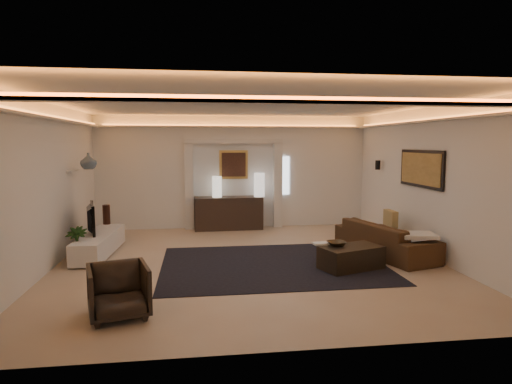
{
  "coord_description": "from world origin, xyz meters",
  "views": [
    {
      "loc": [
        -0.94,
        -7.85,
        2.21
      ],
      "look_at": [
        0.2,
        0.6,
        1.25
      ],
      "focal_mm": 30.71,
      "sensor_mm": 36.0,
      "label": 1
    }
  ],
  "objects": [
    {
      "name": "floor",
      "position": [
        0.0,
        0.0,
        0.0
      ],
      "size": [
        7.0,
        7.0,
        0.0
      ],
      "primitive_type": "plane",
      "color": "#C2AD91",
      "rests_on": "ground"
    },
    {
      "name": "ceiling",
      "position": [
        0.0,
        0.0,
        2.9
      ],
      "size": [
        7.0,
        7.0,
        0.0
      ],
      "primitive_type": "plane",
      "rotation": [
        3.14,
        0.0,
        0.0
      ],
      "color": "white",
      "rests_on": "ground"
    },
    {
      "name": "wall_back",
      "position": [
        0.0,
        3.5,
        1.45
      ],
      "size": [
        7.0,
        0.0,
        7.0
      ],
      "primitive_type": "plane",
      "rotation": [
        1.57,
        0.0,
        0.0
      ],
      "color": "white",
      "rests_on": "ground"
    },
    {
      "name": "wall_front",
      "position": [
        0.0,
        -3.5,
        1.45
      ],
      "size": [
        7.0,
        0.0,
        7.0
      ],
      "primitive_type": "plane",
      "rotation": [
        -1.57,
        0.0,
        0.0
      ],
      "color": "white",
      "rests_on": "ground"
    },
    {
      "name": "wall_left",
      "position": [
        -3.5,
        0.0,
        1.45
      ],
      "size": [
        0.0,
        7.0,
        7.0
      ],
      "primitive_type": "plane",
      "rotation": [
        1.57,
        0.0,
        1.57
      ],
      "color": "white",
      "rests_on": "ground"
    },
    {
      "name": "wall_right",
      "position": [
        3.5,
        0.0,
        1.45
      ],
      "size": [
        0.0,
        7.0,
        7.0
      ],
      "primitive_type": "plane",
      "rotation": [
        1.57,
        0.0,
        -1.57
      ],
      "color": "white",
      "rests_on": "ground"
    },
    {
      "name": "cove_soffit",
      "position": [
        0.0,
        0.0,
        2.62
      ],
      "size": [
        7.0,
        7.0,
        0.04
      ],
      "primitive_type": "cube",
      "color": "silver",
      "rests_on": "ceiling"
    },
    {
      "name": "daylight_slit",
      "position": [
        1.35,
        3.48,
        1.35
      ],
      "size": [
        0.25,
        0.03,
        1.0
      ],
      "primitive_type": "cube",
      "color": "white",
      "rests_on": "wall_back"
    },
    {
      "name": "area_rug",
      "position": [
        0.4,
        -0.2,
        0.01
      ],
      "size": [
        4.0,
        3.0,
        0.01
      ],
      "primitive_type": "cube",
      "color": "black",
      "rests_on": "ground"
    },
    {
      "name": "pilaster_left",
      "position": [
        -1.15,
        3.4,
        1.1
      ],
      "size": [
        0.22,
        0.2,
        2.2
      ],
      "primitive_type": "cube",
      "color": "silver",
      "rests_on": "ground"
    },
    {
      "name": "pilaster_right",
      "position": [
        1.15,
        3.4,
        1.1
      ],
      "size": [
        0.22,
        0.2,
        2.2
      ],
      "primitive_type": "cube",
      "color": "silver",
      "rests_on": "ground"
    },
    {
      "name": "alcove_header",
      "position": [
        0.0,
        3.4,
        2.25
      ],
      "size": [
        2.52,
        0.2,
        0.12
      ],
      "primitive_type": "cube",
      "color": "silver",
      "rests_on": "wall_back"
    },
    {
      "name": "painting_frame",
      "position": [
        0.0,
        3.47,
        1.65
      ],
      "size": [
        0.74,
        0.04,
        0.74
      ],
      "primitive_type": "cube",
      "color": "tan",
      "rests_on": "wall_back"
    },
    {
      "name": "painting_canvas",
      "position": [
        0.0,
        3.44,
        1.65
      ],
      "size": [
        0.62,
        0.02,
        0.62
      ],
      "primitive_type": "cube",
      "color": "#4C2D1E",
      "rests_on": "wall_back"
    },
    {
      "name": "art_panel_frame",
      "position": [
        3.47,
        0.3,
        1.7
      ],
      "size": [
        0.04,
        1.64,
        0.74
      ],
      "primitive_type": "cube",
      "color": "black",
      "rests_on": "wall_right"
    },
    {
      "name": "art_panel_gold",
      "position": [
        3.44,
        0.3,
        1.7
      ],
      "size": [
        0.02,
        1.5,
        0.62
      ],
      "primitive_type": "cube",
      "color": "tan",
      "rests_on": "wall_right"
    },
    {
      "name": "wall_sconce",
      "position": [
        3.38,
        2.2,
        1.68
      ],
      "size": [
        0.12,
        0.12,
        0.22
      ],
      "primitive_type": "cylinder",
      "color": "black",
      "rests_on": "wall_right"
    },
    {
      "name": "wall_niche",
      "position": [
        -3.44,
        1.4,
        1.65
      ],
      "size": [
        0.1,
        0.55,
        0.04
      ],
      "primitive_type": "cube",
      "color": "silver",
      "rests_on": "wall_left"
    },
    {
      "name": "console",
      "position": [
        -0.16,
        3.25,
        0.4
      ],
      "size": [
        1.74,
        0.58,
        0.87
      ],
      "primitive_type": "cube",
      "rotation": [
        0.0,
        0.0,
        0.03
      ],
      "color": "black",
      "rests_on": "ground"
    },
    {
      "name": "lamp_left",
      "position": [
        -0.45,
        3.25,
        1.09
      ],
      "size": [
        0.27,
        0.27,
        0.53
      ],
      "primitive_type": "cylinder",
      "rotation": [
        0.0,
        0.0,
        -0.12
      ],
      "color": "white",
      "rests_on": "console"
    },
    {
      "name": "lamp_right",
      "position": [
        0.64,
        3.25,
        1.09
      ],
      "size": [
        0.36,
        0.36,
        0.61
      ],
      "primitive_type": "cylinder",
      "rotation": [
        0.0,
        0.0,
        0.39
      ],
      "color": "silver",
      "rests_on": "console"
    },
    {
      "name": "media_ledge",
      "position": [
        -2.89,
        0.99,
        0.23
      ],
      "size": [
        0.66,
        2.13,
        0.39
      ],
      "primitive_type": "cube",
      "rotation": [
        0.0,
        0.0,
        -0.07
      ],
      "color": "silver",
      "rests_on": "ground"
    },
    {
      "name": "tv",
      "position": [
        -3.13,
        1.11,
        0.75
      ],
      "size": [
        1.03,
        0.38,
        0.59
      ],
      "primitive_type": "imported",
      "rotation": [
        0.0,
        0.0,
        1.82
      ],
      "color": "black",
      "rests_on": "media_ledge"
    },
    {
      "name": "figurine",
      "position": [
        -2.94,
        2.04,
        0.64
      ],
      "size": [
        0.18,
        0.18,
        0.43
      ],
      "primitive_type": "cylinder",
      "rotation": [
        0.0,
        0.0,
        0.17
      ],
      "color": "#331B12",
      "rests_on": "media_ledge"
    },
    {
      "name": "ginger_jar",
      "position": [
        -3.15,
        1.51,
        1.84
      ],
      "size": [
        0.35,
        0.35,
        0.34
      ],
      "primitive_type": "imported",
      "rotation": [
        0.0,
        0.0,
        -0.08
      ],
      "color": "#455359",
      "rests_on": "wall_niche"
    },
    {
      "name": "plant",
      "position": [
        -3.15,
        0.37,
        0.34
      ],
      "size": [
        0.39,
        0.39,
        0.68
      ],
      "primitive_type": "imported",
      "rotation": [
        0.0,
        0.0,
        -0.01
      ],
      "color": "black",
      "rests_on": "ground"
    },
    {
      "name": "sofa",
      "position": [
        2.72,
        0.2,
        0.32
      ],
      "size": [
        2.37,
        1.45,
        0.65
      ],
      "primitive_type": "imported",
      "rotation": [
        0.0,
        0.0,
        1.85
      ],
      "color": "black",
      "rests_on": "ground"
    },
    {
      "name": "throw_blanket",
      "position": [
        3.0,
        -0.55,
        0.55
      ],
      "size": [
        0.69,
        0.59,
        0.07
      ],
      "primitive_type": "cube",
      "rotation": [
        0.0,
        0.0,
        -0.17
      ],
      "color": "white",
      "rests_on": "sofa"
    },
    {
      "name": "throw_pillow",
      "position": [
        3.15,
        0.91,
        0.55
      ],
      "size": [
        0.14,
        0.45,
        0.45
      ],
      "primitive_type": "cube",
      "rotation": [
        0.0,
        0.0,
        0.0
      ],
      "color": "tan",
      "rests_on": "sofa"
    },
    {
      "name": "coffee_table",
      "position": [
        1.72,
        -0.64,
        0.2
      ],
      "size": [
        1.2,
        0.9,
        0.4
      ],
      "primitive_type": "cube",
      "rotation": [
        0.0,
        0.0,
        0.33
      ],
      "color": "black",
      "rests_on": "ground"
    },
    {
      "name": "bowl",
      "position": [
        1.48,
        -0.55,
        0.45
      ],
      "size": [
        0.36,
        0.36,
        0.08
      ],
      "primitive_type": "imported",
      "rotation": [
        0.0,
        0.0,
        0.15
      ],
      "color": "#372C1D",
      "rests_on": "coffee_table"
    },
    {
      "name": "magazine",
      "position": [
        1.23,
        -0.41,
        0.42
      ],
      "size": [
        0.29,
        0.23,
        0.03
      ],
      "primitive_type": "cube",
      "rotation": [
        0.0,
        0.0,
        0.14
      ],
      "color": "white",
      "rests_on": "coffee_table"
    },
    {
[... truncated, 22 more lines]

